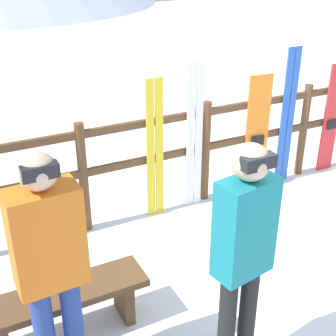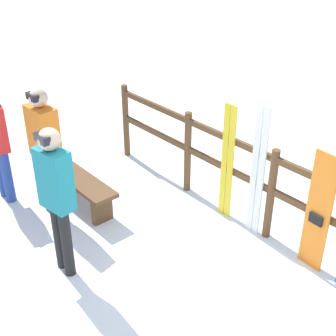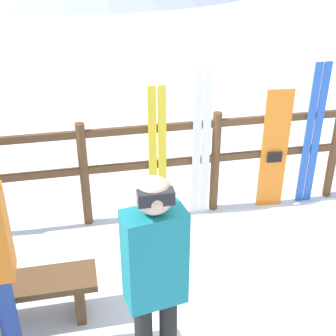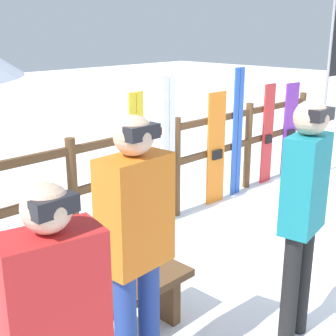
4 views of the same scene
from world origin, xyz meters
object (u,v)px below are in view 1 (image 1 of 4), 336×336
ski_pair_white (194,137)px  ski_pair_blue (287,118)px  ski_pair_yellow (155,150)px  snowboard_red (331,119)px  bench (65,303)px  person_teal (243,247)px  snowboard_orange (257,135)px  person_orange (50,260)px

ski_pair_white → ski_pair_blue: ski_pair_blue is taller
ski_pair_yellow → snowboard_red: (2.56, -0.00, -0.07)m
bench → ski_pair_blue: 3.54m
bench → snowboard_red: 4.22m
ski_pair_blue → bench: bearing=-157.5°
person_teal → ski_pair_blue: person_teal is taller
ski_pair_white → ski_pair_blue: bearing=0.0°
bench → ski_pair_blue: ski_pair_blue is taller
bench → ski_pair_yellow: ski_pair_yellow is taller
snowboard_orange → person_teal: bearing=-129.1°
ski_pair_white → snowboard_orange: (0.87, -0.00, -0.13)m
person_teal → snowboard_red: bearing=36.2°
snowboard_red → snowboard_orange: bearing=180.0°
ski_pair_yellow → ski_pair_white: bearing=-0.0°
person_orange → ski_pair_yellow: bearing=47.9°
ski_pair_yellow → ski_pair_blue: bearing=-0.0°
ski_pair_yellow → snowboard_orange: 1.36m
person_teal → snowboard_red: 3.71m
ski_pair_white → bench: bearing=-145.0°
snowboard_orange → snowboard_red: same height
snowboard_orange → ski_pair_blue: size_ratio=0.84×
person_teal → ski_pair_white: 2.38m
ski_pair_white → ski_pair_blue: size_ratio=0.99×
person_orange → snowboard_red: size_ratio=1.22×
bench → ski_pair_white: size_ratio=0.75×
person_orange → snowboard_red: bearing=22.7°
snowboard_orange → ski_pair_blue: bearing=0.4°
bench → ski_pair_yellow: bearing=43.3°
person_teal → snowboard_red: person_teal is taller
person_teal → ski_pair_blue: bearing=44.4°
person_teal → ski_pair_blue: size_ratio=1.03×
bench → snowboard_orange: snowboard_orange is taller
ski_pair_yellow → ski_pair_blue: ski_pair_blue is taller
person_teal → ski_pair_white: person_teal is taller
ski_pair_white → snowboard_orange: bearing=-0.2°
snowboard_orange → snowboard_red: size_ratio=1.00×
snowboard_red → bench: bearing=-161.4°
ski_pair_white → ski_pair_blue: 1.32m
ski_pair_yellow → ski_pair_white: 0.49m
person_teal → ski_pair_white: bearing=67.4°
person_orange → ski_pair_blue: size_ratio=1.02×
snowboard_red → ski_pair_blue: bearing=179.7°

